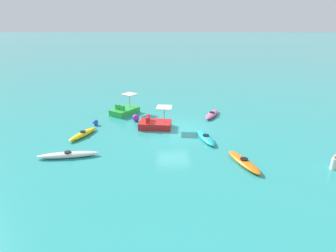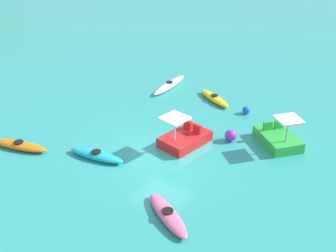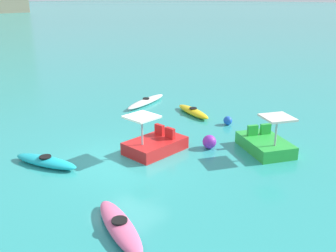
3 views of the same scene
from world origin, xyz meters
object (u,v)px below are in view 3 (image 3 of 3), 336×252
Objects in this scene: pedal_boat_green at (265,143)px; pedal_boat_red at (155,144)px; kayak_yellow at (193,112)px; kayak_cyan at (46,161)px; kayak_white at (146,101)px; buoy_blue at (228,121)px; buoy_purple at (209,142)px; kayak_pink at (120,226)px.

pedal_boat_green is 1.11× the size of pedal_boat_red.
kayak_cyan is at bearing 175.78° from kayak_yellow.
pedal_boat_red reaches higher than kayak_white.
buoy_purple is at bearing -163.23° from buoy_blue.
pedal_boat_green is (7.62, -0.60, 0.17)m from kayak_pink.
buoy_purple is at bearing 11.54° from kayak_pink.
kayak_pink is at bearing -149.06° from pedal_boat_red.
kayak_cyan is 8.80m from buoy_blue.
kayak_cyan is 1.12× the size of pedal_boat_red.
kayak_yellow and kayak_cyan have the same top height.
kayak_yellow is 4.85× the size of buoy_purple.
kayak_pink is at bearing -141.21° from kayak_white.
kayak_white is 8.42× the size of buoy_blue.
kayak_cyan and kayak_pink have the same top height.
kayak_white is 1.42× the size of pedal_boat_red.
pedal_boat_green is at bearing -123.46° from buoy_blue.
pedal_boat_red is (3.56, -2.31, 0.17)m from kayak_cyan.
pedal_boat_green is (6.43, -5.76, 0.17)m from kayak_cyan.
pedal_boat_red is at bearing 129.78° from pedal_boat_green.
kayak_yellow is at bearing 18.41° from pedal_boat_red.
kayak_cyan is at bearing 143.67° from buoy_purple.
buoy_blue reaches higher than kayak_white.
buoy_blue is at bearing -19.36° from kayak_cyan.
buoy_purple reaches higher than kayak_yellow.
kayak_cyan is (-8.60, 0.63, 0.00)m from kayak_yellow.
kayak_cyan is at bearing 138.14° from pedal_boat_green.
pedal_boat_red is 5.94× the size of buoy_blue.
pedal_boat_green is 4.92× the size of buoy_purple.
pedal_boat_green reaches higher than kayak_white.
kayak_pink is 1.02× the size of pedal_boat_green.
kayak_white is 6.31× the size of buoy_purple.
kayak_white and kayak_cyan have the same top height.
kayak_white is at bearing 87.89° from buoy_blue.
pedal_boat_green is at bearing -41.86° from kayak_cyan.
pedal_boat_red is (-2.87, 3.45, 0.00)m from pedal_boat_green.
kayak_pink is 5.02× the size of buoy_purple.
buoy_purple is (1.67, -1.53, -0.05)m from pedal_boat_red.
kayak_yellow is 10.78m from kayak_pink.
kayak_pink is (-9.79, -4.52, 0.00)m from kayak_yellow.
pedal_boat_green is 3.41m from buoy_blue.
pedal_boat_red is (-4.95, -4.95, 0.17)m from kayak_white.
buoy_blue reaches higher than kayak_cyan.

